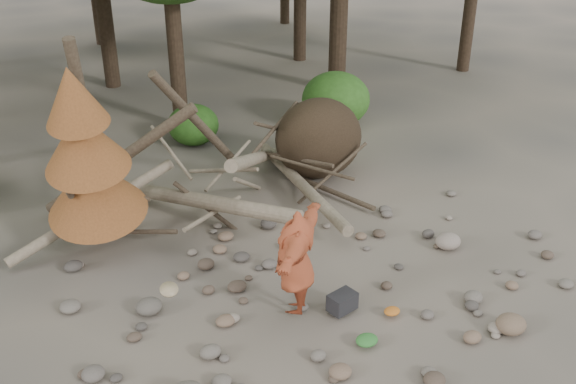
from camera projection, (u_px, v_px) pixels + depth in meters
ground at (329, 294)px, 11.52m from camera, size 120.00×120.00×0.00m
deadfall_pile at (300, 145)px, 15.26m from camera, size 8.55×5.24×3.30m
dead_conifer at (87, 158)px, 11.71m from camera, size 2.06×2.16×4.35m
bush_mid at (193, 125)px, 17.60m from camera, size 1.40×1.40×1.12m
bush_right at (336, 99)px, 18.82m from camera, size 2.00×2.00×1.60m
frisbee_thrower at (295, 262)px, 10.55m from camera, size 3.59×2.11×1.92m
backpack at (342, 305)px, 10.98m from camera, size 0.52×0.39×0.32m
cloth_green at (367, 343)px, 10.23m from camera, size 0.38×0.31×0.14m
cloth_orange at (392, 313)px, 10.93m from camera, size 0.29×0.24×0.11m
boulder_front_right at (511, 324)px, 10.51m from camera, size 0.52×0.47×0.31m
boulder_mid_right at (448, 241)px, 12.86m from camera, size 0.53×0.47×0.32m
boulder_mid_left at (149, 306)px, 10.97m from camera, size 0.46×0.42×0.28m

